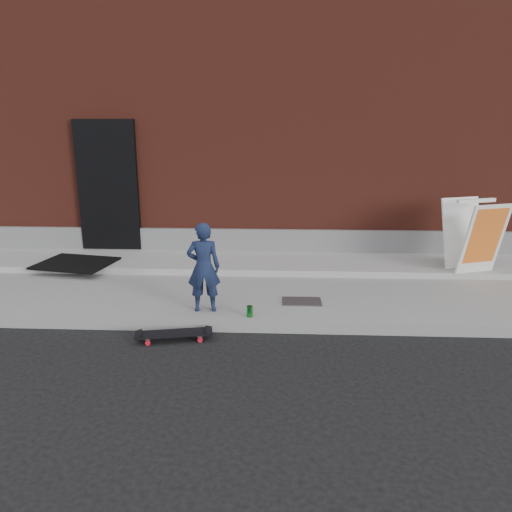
# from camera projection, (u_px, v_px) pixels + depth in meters

# --- Properties ---
(ground) EXTENTS (80.00, 80.00, 0.00)m
(ground) POSITION_uv_depth(u_px,v_px,m) (246.00, 333.00, 6.07)
(ground) COLOR black
(ground) RESTS_ON ground
(sidewalk) EXTENTS (20.00, 3.00, 0.15)m
(sidewalk) POSITION_uv_depth(u_px,v_px,m) (253.00, 287.00, 7.50)
(sidewalk) COLOR gray
(sidewalk) RESTS_ON ground
(apron) EXTENTS (20.00, 1.20, 0.10)m
(apron) POSITION_uv_depth(u_px,v_px,m) (256.00, 263.00, 8.33)
(apron) COLOR #989893
(apron) RESTS_ON sidewalk
(building) EXTENTS (20.00, 8.10, 5.00)m
(building) POSITION_uv_depth(u_px,v_px,m) (265.00, 120.00, 12.15)
(building) COLOR maroon
(building) RESTS_ON ground
(child) EXTENTS (0.44, 0.32, 1.15)m
(child) POSITION_uv_depth(u_px,v_px,m) (204.00, 267.00, 6.24)
(child) COLOR #172040
(child) RESTS_ON sidewalk
(skateboard) EXTENTS (0.89, 0.38, 0.10)m
(skateboard) POSITION_uv_depth(u_px,v_px,m) (174.00, 334.00, 5.85)
(skateboard) COLOR red
(skateboard) RESTS_ON ground
(pizza_sign) EXTENTS (0.89, 0.96, 1.11)m
(pizza_sign) POSITION_uv_depth(u_px,v_px,m) (474.00, 235.00, 7.61)
(pizza_sign) COLOR white
(pizza_sign) RESTS_ON apron
(soda_can) EXTENTS (0.09, 0.09, 0.14)m
(soda_can) POSITION_uv_depth(u_px,v_px,m) (250.00, 311.00, 6.17)
(soda_can) COLOR #197D27
(soda_can) RESTS_ON sidewalk
(doormat) EXTENTS (1.29, 1.11, 0.03)m
(doormat) POSITION_uv_depth(u_px,v_px,m) (76.00, 263.00, 8.07)
(doormat) COLOR black
(doormat) RESTS_ON apron
(utility_plate) EXTENTS (0.52, 0.34, 0.02)m
(utility_plate) POSITION_uv_depth(u_px,v_px,m) (302.00, 301.00, 6.68)
(utility_plate) COLOR #515055
(utility_plate) RESTS_ON sidewalk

